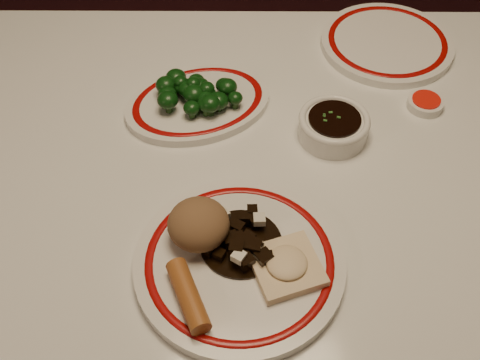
% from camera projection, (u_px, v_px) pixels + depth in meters
% --- Properties ---
extents(dining_table, '(1.20, 0.90, 0.75)m').
position_uv_depth(dining_table, '(275.00, 206.00, 1.04)').
color(dining_table, white).
rests_on(dining_table, ground).
extents(main_plate, '(0.32, 0.32, 0.02)m').
position_uv_depth(main_plate, '(239.00, 263.00, 0.85)').
color(main_plate, white).
rests_on(main_plate, dining_table).
extents(rice_mound, '(0.09, 0.09, 0.06)m').
position_uv_depth(rice_mound, '(199.00, 224.00, 0.84)').
color(rice_mound, brown).
rests_on(rice_mound, main_plate).
extents(spring_roll, '(0.07, 0.11, 0.03)m').
position_uv_depth(spring_roll, '(188.00, 296.00, 0.79)').
color(spring_roll, '#A75E29').
rests_on(spring_roll, main_plate).
extents(fried_wonton, '(0.11, 0.11, 0.03)m').
position_uv_depth(fried_wonton, '(287.00, 265.00, 0.82)').
color(fried_wonton, beige).
rests_on(fried_wonton, main_plate).
extents(stirfry_heap, '(0.12, 0.12, 0.03)m').
position_uv_depth(stirfry_heap, '(244.00, 243.00, 0.85)').
color(stirfry_heap, black).
rests_on(stirfry_heap, main_plate).
extents(broccoli_plate, '(0.32, 0.30, 0.02)m').
position_uv_depth(broccoli_plate, '(198.00, 103.00, 1.07)').
color(broccoli_plate, white).
rests_on(broccoli_plate, dining_table).
extents(broccoli_pile, '(0.15, 0.11, 0.04)m').
position_uv_depth(broccoli_pile, '(196.00, 92.00, 1.04)').
color(broccoli_pile, '#23471C').
rests_on(broccoli_pile, broccoli_plate).
extents(soy_bowl, '(0.12, 0.12, 0.04)m').
position_uv_depth(soy_bowl, '(333.00, 127.00, 1.01)').
color(soy_bowl, white).
rests_on(soy_bowl, dining_table).
extents(sweet_sour_dish, '(0.06, 0.06, 0.02)m').
position_uv_depth(sweet_sour_dish, '(425.00, 103.00, 1.07)').
color(sweet_sour_dish, white).
rests_on(sweet_sour_dish, dining_table).
extents(mustard_dish, '(0.06, 0.06, 0.02)m').
position_uv_depth(mustard_dish, '(346.00, 118.00, 1.04)').
color(mustard_dish, white).
rests_on(mustard_dish, dining_table).
extents(far_plate, '(0.33, 0.33, 0.02)m').
position_uv_depth(far_plate, '(387.00, 43.00, 1.18)').
color(far_plate, white).
rests_on(far_plate, dining_table).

